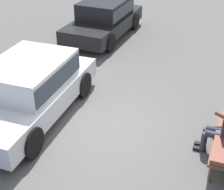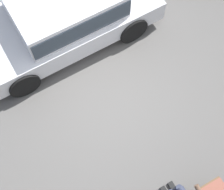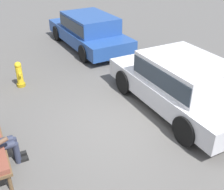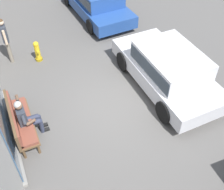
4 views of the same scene
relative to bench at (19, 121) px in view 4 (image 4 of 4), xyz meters
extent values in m
plane|color=#565451|center=(-0.03, -2.90, -0.56)|extent=(60.00, 60.00, 0.00)
cube|color=gray|center=(0.00, 0.25, -0.38)|extent=(3.60, 0.12, 0.10)
cylinder|color=brown|center=(0.86, 0.10, -0.37)|extent=(0.07, 0.07, 0.38)
cylinder|color=brown|center=(-0.86, 0.10, -0.37)|extent=(0.07, 0.07, 0.38)
cylinder|color=brown|center=(0.86, -0.29, -0.37)|extent=(0.07, 0.07, 0.38)
cylinder|color=brown|center=(-0.86, -0.29, -0.37)|extent=(0.07, 0.07, 0.38)
cube|color=brown|center=(0.00, -0.09, -0.15)|extent=(1.88, 0.55, 0.06)
cube|color=brown|center=(0.00, -0.09, -0.07)|extent=(1.82, 0.49, 0.10)
cube|color=brown|center=(0.00, 0.14, 0.15)|extent=(1.88, 0.07, 0.55)
cube|color=brown|center=(0.00, 0.08, 0.15)|extent=(1.82, 0.06, 0.47)
cylinder|color=#2D3347|center=(0.01, -0.33, -0.07)|extent=(0.15, 0.42, 0.15)
cylinder|color=#2D3347|center=(0.01, -0.54, -0.32)|extent=(0.12, 0.12, 0.49)
cube|color=black|center=(0.01, -0.62, -0.53)|extent=(0.10, 0.24, 0.07)
cylinder|color=#2D3347|center=(-0.17, -0.33, -0.07)|extent=(0.15, 0.42, 0.15)
cylinder|color=#2D3347|center=(-0.17, -0.54, -0.32)|extent=(0.12, 0.12, 0.49)
cube|color=black|center=(-0.17, -0.62, -0.53)|extent=(0.10, 0.24, 0.07)
cube|color=#2D3347|center=(-0.08, -0.12, -0.07)|extent=(0.34, 0.24, 0.14)
cube|color=#333842|center=(-0.08, -0.12, 0.21)|extent=(0.38, 0.22, 0.56)
sphere|color=brown|center=(-0.08, -0.12, 0.63)|extent=(0.22, 0.22, 0.22)
sphere|color=#B7B2AD|center=(-0.08, -0.11, 0.66)|extent=(0.20, 0.20, 0.20)
cylinder|color=#333842|center=(-0.32, -0.14, 0.32)|extent=(0.20, 0.10, 0.28)
cylinder|color=brown|center=(-0.37, -0.30, 0.20)|extent=(0.08, 0.27, 0.17)
cylinder|color=#333842|center=(0.16, -0.12, 0.39)|extent=(0.25, 0.10, 0.22)
cylinder|color=brown|center=(0.23, -0.14, 0.58)|extent=(0.16, 0.08, 0.25)
cube|color=#232328|center=(0.06, -0.14, 0.62)|extent=(0.02, 0.07, 0.15)
cube|color=silver|center=(0.13, -4.84, -0.04)|extent=(4.36, 1.97, 0.53)
cube|color=silver|center=(-0.04, -4.84, 0.55)|extent=(2.28, 1.70, 0.65)
cube|color=#28333D|center=(-0.04, -4.84, 0.55)|extent=(2.24, 1.74, 0.45)
cylinder|color=black|center=(1.45, -3.91, -0.21)|extent=(0.70, 0.19, 0.70)
cylinder|color=black|center=(1.49, -5.71, -0.21)|extent=(0.70, 0.19, 0.70)
cylinder|color=black|center=(-1.22, -3.97, -0.21)|extent=(0.70, 0.19, 0.70)
cylinder|color=black|center=(-1.19, -5.77, -0.21)|extent=(0.70, 0.19, 0.70)
cube|color=#23478E|center=(5.64, -4.53, -0.07)|extent=(4.67, 2.03, 0.51)
cylinder|color=black|center=(4.18, -3.74, -0.24)|extent=(0.65, 0.21, 0.64)
cylinder|color=black|center=(4.27, -5.47, -0.24)|extent=(0.65, 0.21, 0.64)
cylinder|color=gray|center=(3.73, -0.33, -0.12)|extent=(0.13, 0.13, 0.88)
cylinder|color=gray|center=(3.55, -0.32, -0.12)|extent=(0.13, 0.13, 0.88)
cube|color=#333842|center=(3.64, -0.33, 0.62)|extent=(0.37, 0.22, 0.60)
cylinder|color=beige|center=(3.87, -0.34, 0.58)|extent=(0.09, 0.09, 0.54)
cylinder|color=beige|center=(3.41, -0.32, 0.58)|extent=(0.09, 0.09, 0.54)
sphere|color=beige|center=(3.64, -0.33, 1.04)|extent=(0.21, 0.21, 0.21)
sphere|color=#4C331E|center=(3.64, -0.33, 1.07)|extent=(0.19, 0.19, 0.19)
cylinder|color=olive|center=(3.24, -1.27, -0.51)|extent=(0.26, 0.26, 0.10)
cylinder|color=gold|center=(3.24, -1.27, -0.19)|extent=(0.19, 0.19, 0.55)
sphere|color=gold|center=(3.24, -1.27, 0.15)|extent=(0.20, 0.20, 0.20)
cylinder|color=gold|center=(3.10, -1.27, -0.10)|extent=(0.10, 0.08, 0.08)
cylinder|color=gold|center=(3.38, -1.27, -0.10)|extent=(0.10, 0.08, 0.08)
camera|label=1|loc=(6.18, -0.30, 4.32)|focal=55.00mm
camera|label=2|loc=(1.36, -0.30, 6.26)|focal=55.00mm
camera|label=3|loc=(-4.92, -0.30, 3.49)|focal=45.00mm
camera|label=4|loc=(-5.64, -0.30, 5.92)|focal=45.00mm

